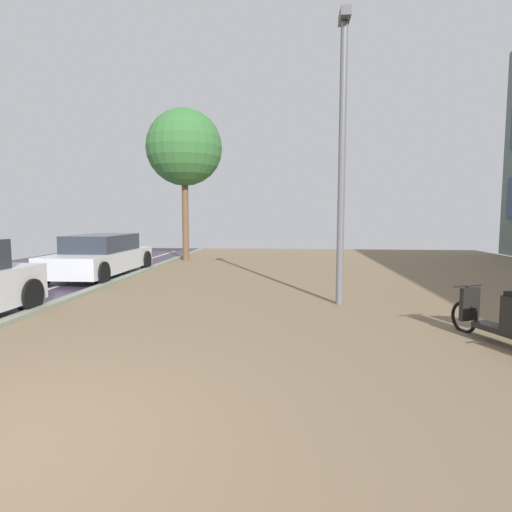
# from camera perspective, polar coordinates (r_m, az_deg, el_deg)

# --- Properties ---
(ground) EXTENTS (21.00, 40.00, 0.13)m
(ground) POSITION_cam_1_polar(r_m,az_deg,el_deg) (3.43, -13.24, -26.76)
(ground) COLOR #362A3C
(parked_car_far) EXTENTS (1.80, 4.29, 1.24)m
(parked_car_far) POSITION_cam_1_polar(r_m,az_deg,el_deg) (13.34, -20.42, -0.01)
(parked_car_far) COLOR silver
(parked_car_far) RESTS_ON ground
(lamp_post) EXTENTS (0.20, 0.52, 5.70)m
(lamp_post) POSITION_cam_1_polar(r_m,az_deg,el_deg) (8.67, 11.69, 14.50)
(lamp_post) COLOR slate
(lamp_post) RESTS_ON ground
(street_tree) EXTENTS (2.99, 2.99, 5.99)m
(street_tree) POSITION_cam_1_polar(r_m,az_deg,el_deg) (17.23, -9.77, 14.34)
(street_tree) COLOR brown
(street_tree) RESTS_ON ground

